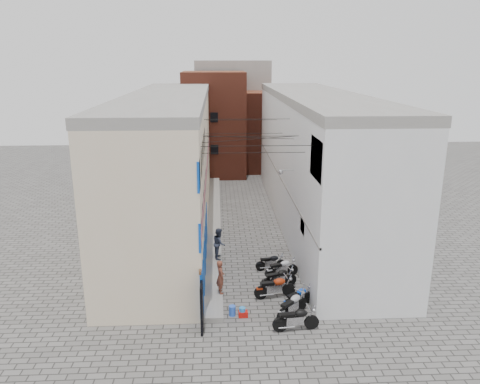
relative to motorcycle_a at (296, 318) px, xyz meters
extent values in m
plane|color=#5A5855|center=(-1.47, 0.71, -0.59)|extent=(90.00, 90.00, 0.00)
cube|color=gray|center=(-3.52, 13.71, -0.46)|extent=(0.90, 26.00, 0.25)
cube|color=beige|center=(-6.47, 13.71, 3.66)|extent=(5.00, 26.00, 8.50)
cube|color=#C16C7A|center=(-4.01, 13.71, 3.41)|extent=(0.10, 26.00, 0.80)
cube|color=#0B43AD|center=(-4.00, 5.61, 0.71)|extent=(0.12, 10.20, 2.40)
cube|color=#0B43AD|center=(-4.02, 5.61, 4.71)|extent=(0.10, 10.20, 4.00)
cube|color=gray|center=(-6.47, 13.71, 8.16)|extent=(5.10, 26.00, 0.50)
cube|color=black|center=(-3.99, 0.31, 0.51)|extent=(0.10, 1.20, 2.20)
cube|color=silver|center=(3.53, 13.71, 3.66)|extent=(5.00, 26.00, 8.50)
cube|color=#0B43AD|center=(1.08, 2.21, 6.41)|extent=(0.10, 2.40, 1.80)
cube|color=white|center=(1.09, 4.71, 2.41)|extent=(0.08, 1.00, 0.70)
cylinder|color=#B2B2B7|center=(0.68, 7.71, 4.61)|extent=(0.80, 0.06, 0.06)
sphere|color=#B2B2B7|center=(0.28, 7.71, 4.51)|extent=(0.28, 0.28, 0.28)
cube|color=gray|center=(3.53, 13.71, 8.16)|extent=(5.10, 26.00, 0.50)
cube|color=gray|center=(1.07, 13.71, 2.81)|extent=(0.10, 26.00, 0.12)
cube|color=brown|center=(-3.47, 28.71, 4.41)|extent=(6.00, 6.00, 10.00)
cube|color=brown|center=(1.53, 30.71, 3.41)|extent=(5.00, 6.00, 8.00)
cube|color=gray|center=(-1.47, 34.71, 4.91)|extent=(8.00, 5.00, 11.00)
cube|color=black|center=(-1.47, 25.91, 0.61)|extent=(2.00, 0.30, 2.40)
cylinder|color=black|center=(-1.47, 2.71, 6.91)|extent=(5.20, 0.02, 0.02)
cylinder|color=black|center=(-1.47, 4.71, 6.21)|extent=(5.20, 0.02, 0.02)
cylinder|color=black|center=(-1.47, 7.21, 6.61)|extent=(5.20, 0.02, 0.02)
cylinder|color=black|center=(-1.47, 9.71, 7.21)|extent=(5.20, 0.02, 0.02)
cylinder|color=black|center=(-1.47, 12.71, 5.91)|extent=(5.20, 0.02, 0.02)
cylinder|color=black|center=(-1.47, 15.71, 6.41)|extent=(5.20, 0.02, 0.02)
cylinder|color=black|center=(-1.47, 5.71, 6.71)|extent=(5.65, 2.07, 0.02)
cylinder|color=black|center=(-1.47, 8.71, 6.31)|extent=(5.80, 1.58, 0.02)
imported|color=brown|center=(-3.17, 3.04, 0.50)|extent=(0.54, 0.69, 1.68)
imported|color=#2F3547|center=(-3.20, 7.19, 0.54)|extent=(0.67, 0.86, 1.76)
cylinder|color=#2A85D4|center=(-2.22, 1.21, -0.37)|extent=(0.36, 0.36, 0.44)
cylinder|color=blue|center=(-2.66, 1.33, -0.35)|extent=(0.38, 0.38, 0.47)
cube|color=red|center=(-2.18, 1.21, -0.46)|extent=(0.43, 0.33, 0.26)
camera|label=1|loc=(-3.26, -17.45, 10.59)|focal=35.00mm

